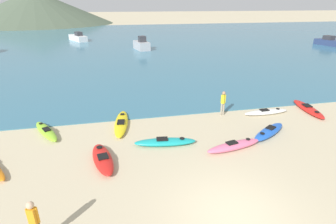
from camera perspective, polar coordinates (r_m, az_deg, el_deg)
ground_plane at (r=9.36m, az=14.28°, el=-21.19°), size 400.00×400.00×0.00m
bay_water at (r=49.72m, az=-8.39°, el=15.20°), size 160.00×70.00×0.06m
far_hill_midleft at (r=97.64m, az=-26.89°, el=19.69°), size 47.01×47.01×9.94m
kayak_on_sand_0 at (r=18.89m, az=28.19°, el=0.65°), size 1.19×3.29×0.33m
kayak_on_sand_2 at (r=12.73m, az=-0.62°, el=-6.54°), size 3.04×1.04×0.36m
kayak_on_sand_3 at (r=12.77m, az=14.16°, el=-7.12°), size 2.94×1.12×0.40m
kayak_on_sand_4 at (r=15.20m, az=-25.01°, el=-3.78°), size 1.88×2.82×0.34m
kayak_on_sand_5 at (r=14.65m, az=21.13°, el=-4.00°), size 2.72×2.04×0.39m
kayak_on_sand_6 at (r=17.26m, az=20.57°, el=0.01°), size 2.92×0.67×0.32m
kayak_on_sand_7 at (r=14.91m, az=-10.13°, el=-2.40°), size 1.12×3.54×0.32m
kayak_on_sand_8 at (r=11.77m, az=-14.02°, el=-9.84°), size 1.26×2.73×0.40m
person_near_foreground at (r=8.59m, az=-27.14°, el=-20.32°), size 0.31×0.23×1.51m
person_near_waterline at (r=16.10m, az=11.91°, el=2.21°), size 0.31×0.27×1.52m
moored_boat_0 at (r=39.06m, az=-5.76°, el=14.35°), size 2.16×3.66×1.93m
moored_boat_2 at (r=50.10m, az=31.85°, el=12.81°), size 2.83×4.86×1.46m
moored_boat_3 at (r=50.74m, az=-18.99°, el=15.07°), size 3.62×5.30×1.58m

